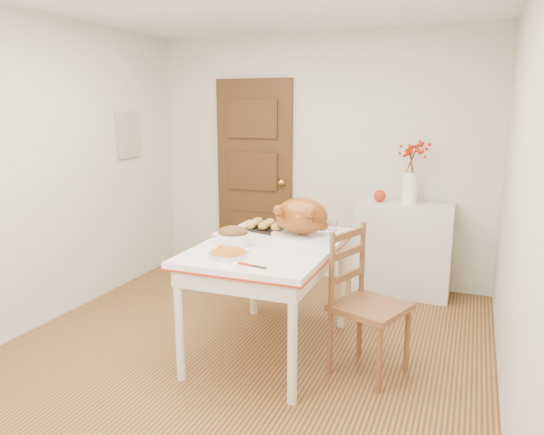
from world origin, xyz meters
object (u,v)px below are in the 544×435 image
at_px(turkey_platter, 301,218).
at_px(chair_oak, 370,304).
at_px(pumpkin_pie, 228,253).
at_px(sideboard, 403,249).
at_px(kitchen_table, 269,298).

bearing_deg(turkey_platter, chair_oak, -24.95).
height_order(turkey_platter, pumpkin_pie, turkey_platter).
xyz_separation_m(sideboard, turkey_platter, (-0.59, -1.33, 0.52)).
height_order(kitchen_table, pumpkin_pie, pumpkin_pie).
distance_m(chair_oak, pumpkin_pie, 1.00).
xyz_separation_m(kitchen_table, pumpkin_pie, (-0.13, -0.40, 0.44)).
bearing_deg(turkey_platter, sideboard, 69.02).
distance_m(sideboard, pumpkin_pie, 2.20).
xyz_separation_m(sideboard, kitchen_table, (-0.74, -1.58, -0.03)).
relative_size(sideboard, pumpkin_pie, 3.54).
height_order(sideboard, kitchen_table, sideboard).
bearing_deg(chair_oak, turkey_platter, 82.14).
bearing_deg(pumpkin_pie, turkey_platter, 66.84).
height_order(kitchen_table, chair_oak, chair_oak).
distance_m(kitchen_table, turkey_platter, 0.63).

